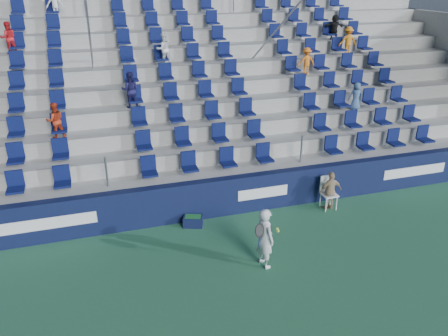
{
  "coord_description": "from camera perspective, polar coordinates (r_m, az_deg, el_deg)",
  "views": [
    {
      "loc": [
        -3.06,
        -7.98,
        6.73
      ],
      "look_at": [
        0.2,
        2.8,
        1.7
      ],
      "focal_mm": 35.0,
      "sensor_mm": 36.0,
      "label": 1
    }
  ],
  "objects": [
    {
      "name": "sponsor_wall",
      "position": [
        13.07,
        -1.27,
        -3.91
      ],
      "size": [
        24.0,
        0.32,
        1.2
      ],
      "color": "#0F1639",
      "rests_on": "ground"
    },
    {
      "name": "ground",
      "position": [
        10.88,
        3.37,
        -14.2
      ],
      "size": [
        70.0,
        70.0,
        0.0
      ],
      "primitive_type": "plane",
      "color": "#2B6644",
      "rests_on": "ground"
    },
    {
      "name": "ball_bin",
      "position": [
        12.79,
        -4.06,
        -6.87
      ],
      "size": [
        0.65,
        0.53,
        0.31
      ],
      "color": "#10173A",
      "rests_on": "ground"
    },
    {
      "name": "line_judge",
      "position": [
        13.8,
        13.72,
        -2.91
      ],
      "size": [
        0.74,
        0.32,
        1.26
      ],
      "primitive_type": "imported",
      "rotation": [
        0.0,
        0.0,
        3.12
      ],
      "color": "tan",
      "rests_on": "ground"
    },
    {
      "name": "tennis_player",
      "position": [
        10.88,
        5.38,
        -9.06
      ],
      "size": [
        0.69,
        0.66,
        1.6
      ],
      "color": "silver",
      "rests_on": "ground"
    },
    {
      "name": "grandstand",
      "position": [
        17.14,
        -5.99,
        8.37
      ],
      "size": [
        24.0,
        8.17,
        6.63
      ],
      "color": "#A8A8A2",
      "rests_on": "ground"
    },
    {
      "name": "line_judge_chair",
      "position": [
        13.94,
        13.39,
        -2.77
      ],
      "size": [
        0.47,
        0.48,
        1.04
      ],
      "color": "white",
      "rests_on": "ground"
    }
  ]
}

